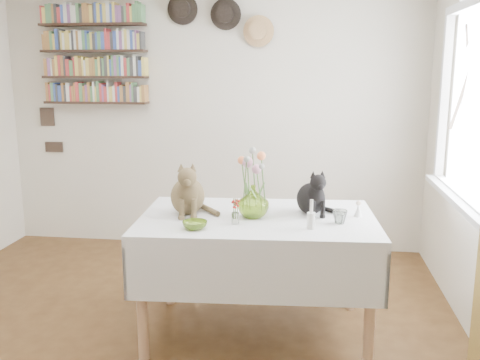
# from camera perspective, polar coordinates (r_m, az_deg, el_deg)

# --- Properties ---
(room) EXTENTS (4.08, 4.58, 2.58)m
(room) POSITION_cam_1_polar(r_m,az_deg,el_deg) (2.97, -11.07, 2.55)
(room) COLOR brown
(room) RESTS_ON ground
(window) EXTENTS (0.12, 1.52, 1.32)m
(window) POSITION_cam_1_polar(r_m,az_deg,el_deg) (3.73, 23.56, 5.90)
(window) COLOR white
(window) RESTS_ON room
(dining_table) EXTENTS (1.54, 1.04, 0.80)m
(dining_table) POSITION_cam_1_polar(r_m,az_deg,el_deg) (3.46, 1.87, -7.03)
(dining_table) COLOR white
(dining_table) RESTS_ON room
(tabby_cat) EXTENTS (0.30, 0.35, 0.36)m
(tabby_cat) POSITION_cam_1_polar(r_m,az_deg,el_deg) (3.45, -5.61, -0.68)
(tabby_cat) COLOR olive
(tabby_cat) RESTS_ON dining_table
(black_cat) EXTENTS (0.28, 0.32, 0.30)m
(black_cat) POSITION_cam_1_polar(r_m,az_deg,el_deg) (3.47, 7.60, -1.09)
(black_cat) COLOR black
(black_cat) RESTS_ON dining_table
(flower_vase) EXTENTS (0.25, 0.25, 0.21)m
(flower_vase) POSITION_cam_1_polar(r_m,az_deg,el_deg) (3.36, 1.43, -2.29)
(flower_vase) COLOR #B1D550
(flower_vase) RESTS_ON dining_table
(green_bowl) EXTENTS (0.18, 0.18, 0.05)m
(green_bowl) POSITION_cam_1_polar(r_m,az_deg,el_deg) (3.15, -4.84, -4.81)
(green_bowl) COLOR #B1D550
(green_bowl) RESTS_ON dining_table
(drinking_glass) EXTENTS (0.11, 0.11, 0.08)m
(drinking_glass) POSITION_cam_1_polar(r_m,az_deg,el_deg) (3.29, 10.58, -3.88)
(drinking_glass) COLOR white
(drinking_glass) RESTS_ON dining_table
(candlestick) EXTENTS (0.05, 0.05, 0.18)m
(candlestick) POSITION_cam_1_polar(r_m,az_deg,el_deg) (3.15, 7.59, -4.15)
(candlestick) COLOR white
(candlestick) RESTS_ON dining_table
(berry_jar) EXTENTS (0.04, 0.04, 0.18)m
(berry_jar) POSITION_cam_1_polar(r_m,az_deg,el_deg) (3.21, -0.51, -3.36)
(berry_jar) COLOR white
(berry_jar) RESTS_ON dining_table
(porcelain_figurine) EXTENTS (0.06, 0.06, 0.10)m
(porcelain_figurine) POSITION_cam_1_polar(r_m,az_deg,el_deg) (3.47, 12.50, -3.11)
(porcelain_figurine) COLOR white
(porcelain_figurine) RESTS_ON dining_table
(flower_bouquet) EXTENTS (0.17, 0.13, 0.39)m
(flower_bouquet) POSITION_cam_1_polar(r_m,az_deg,el_deg) (3.32, 1.48, 1.71)
(flower_bouquet) COLOR #4C7233
(flower_bouquet) RESTS_ON flower_vase
(bookshelf_unit) EXTENTS (1.00, 0.16, 0.91)m
(bookshelf_unit) POSITION_cam_1_polar(r_m,az_deg,el_deg) (5.34, -15.30, 12.73)
(bookshelf_unit) COLOR #301E15
(bookshelf_unit) RESTS_ON room
(wall_hats) EXTENTS (0.98, 0.09, 0.48)m
(wall_hats) POSITION_cam_1_polar(r_m,az_deg,el_deg) (5.05, -1.96, 16.89)
(wall_hats) COLOR black
(wall_hats) RESTS_ON room
(wall_art_plaques) EXTENTS (0.21, 0.02, 0.44)m
(wall_art_plaques) POSITION_cam_1_polar(r_m,az_deg,el_deg) (5.66, -19.60, 5.10)
(wall_art_plaques) COLOR #38281E
(wall_art_plaques) RESTS_ON room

